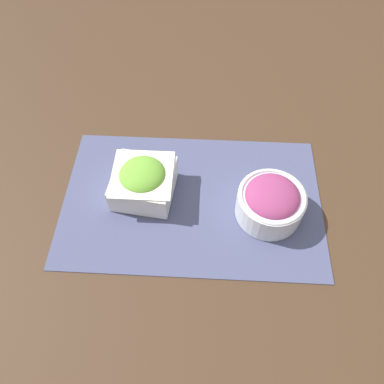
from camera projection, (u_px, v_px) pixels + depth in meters
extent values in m
plane|color=#422D1E|center=(192.00, 200.00, 0.84)|extent=(3.00, 3.00, 0.00)
cube|color=#474C70|center=(192.00, 200.00, 0.84)|extent=(0.57, 0.36, 0.00)
cube|color=white|center=(144.00, 184.00, 0.82)|extent=(0.14, 0.14, 0.06)
cube|color=white|center=(142.00, 174.00, 0.79)|extent=(0.13, 0.13, 0.00)
ellipsoid|color=#6BAD38|center=(142.00, 175.00, 0.80)|extent=(0.10, 0.10, 0.05)
cylinder|color=silver|center=(270.00, 204.00, 0.79)|extent=(0.14, 0.14, 0.06)
torus|color=silver|center=(273.00, 196.00, 0.76)|extent=(0.14, 0.14, 0.01)
ellipsoid|color=#93386B|center=(273.00, 196.00, 0.76)|extent=(0.11, 0.11, 0.04)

